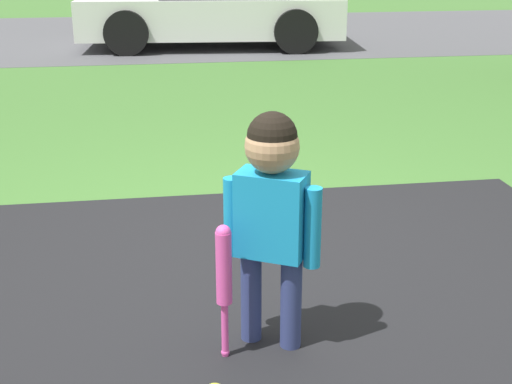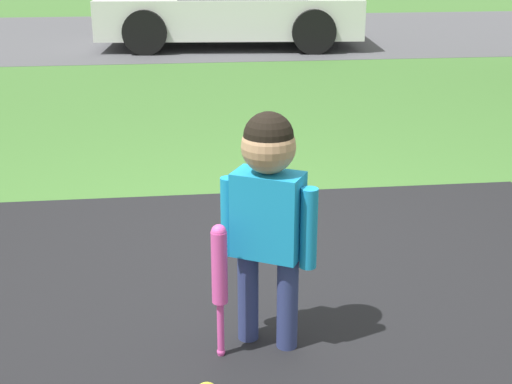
% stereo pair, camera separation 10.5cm
% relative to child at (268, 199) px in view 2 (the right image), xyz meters
% --- Properties ---
extents(ground_plane, '(60.00, 60.00, 0.00)m').
position_rel_child_xyz_m(ground_plane, '(-0.03, 0.85, -0.65)').
color(ground_plane, '#3D6B2D').
extents(street_strip, '(40.00, 6.00, 0.01)m').
position_rel_child_xyz_m(street_strip, '(-0.03, 9.99, -0.64)').
color(street_strip, '#4C4C51').
rests_on(street_strip, ground).
extents(child, '(0.36, 0.26, 1.00)m').
position_rel_child_xyz_m(child, '(0.00, 0.00, 0.00)').
color(child, navy).
rests_on(child, ground).
extents(baseball_bat, '(0.06, 0.06, 0.58)m').
position_rel_child_xyz_m(baseball_bat, '(-0.20, -0.08, -0.27)').
color(baseball_bat, '#E54CA5').
rests_on(baseball_bat, ground).
extents(parked_car, '(4.02, 2.26, 1.17)m').
position_rel_child_xyz_m(parked_car, '(0.62, 8.57, -0.08)').
color(parked_car, silver).
rests_on(parked_car, ground).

